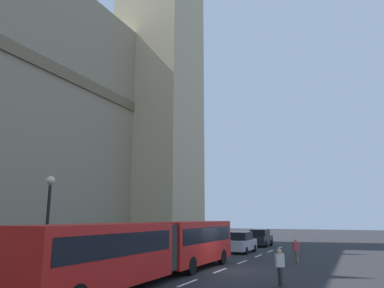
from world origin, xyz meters
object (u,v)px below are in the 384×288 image
(articulated_bus, at_px, (155,245))
(traffic_cone_west, at_px, (282,255))
(street_lamp, at_px, (48,220))
(sedan_trailing, at_px, (261,238))
(pedestrian_near_cones, at_px, (280,266))
(pedestrian_by_kerb, at_px, (296,250))
(sedan_lead, at_px, (241,242))
(traffic_cone_middle, at_px, (280,252))

(articulated_bus, height_order, traffic_cone_west, articulated_bus)
(articulated_bus, relative_size, street_lamp, 3.30)
(sedan_trailing, height_order, traffic_cone_west, sedan_trailing)
(pedestrian_near_cones, bearing_deg, articulated_bus, 98.21)
(traffic_cone_west, bearing_deg, pedestrian_by_kerb, -151.62)
(pedestrian_by_kerb, bearing_deg, sedan_lead, 44.10)
(traffic_cone_west, bearing_deg, articulated_bus, 161.49)
(pedestrian_near_cones, height_order, pedestrian_by_kerb, same)
(sedan_trailing, height_order, pedestrian_by_kerb, sedan_trailing)
(traffic_cone_west, relative_size, street_lamp, 0.11)
(sedan_trailing, xyz_separation_m, pedestrian_by_kerb, (-13.91, -5.97, -0.00))
(sedan_trailing, bearing_deg, pedestrian_near_cones, -163.86)
(sedan_lead, height_order, sedan_trailing, same)
(traffic_cone_west, bearing_deg, pedestrian_near_cones, -169.60)
(traffic_cone_west, relative_size, pedestrian_by_kerb, 0.34)
(sedan_trailing, xyz_separation_m, traffic_cone_west, (-11.05, -4.42, -0.63))
(sedan_lead, relative_size, pedestrian_by_kerb, 2.60)
(articulated_bus, xyz_separation_m, pedestrian_by_kerb, (9.65, -5.74, -0.83))
(articulated_bus, height_order, pedestrian_near_cones, articulated_bus)
(articulated_bus, bearing_deg, street_lamp, 124.96)
(sedan_trailing, height_order, street_lamp, street_lamp)
(street_lamp, bearing_deg, traffic_cone_middle, -23.78)
(traffic_cone_west, distance_m, traffic_cone_middle, 2.64)
(articulated_bus, distance_m, pedestrian_near_cones, 6.44)
(sedan_lead, relative_size, sedan_trailing, 1.00)
(traffic_cone_middle, distance_m, pedestrian_near_cones, 14.44)
(traffic_cone_west, distance_m, pedestrian_near_cones, 11.81)
(sedan_lead, relative_size, pedestrian_near_cones, 2.60)
(sedan_trailing, relative_size, pedestrian_by_kerb, 2.60)
(traffic_cone_west, bearing_deg, sedan_lead, 53.64)
(sedan_lead, bearing_deg, street_lamp, 166.80)
(traffic_cone_middle, xyz_separation_m, street_lamp, (-18.22, 8.03, 2.77))
(pedestrian_by_kerb, bearing_deg, traffic_cone_middle, 22.24)
(pedestrian_by_kerb, bearing_deg, articulated_bus, 149.28)
(articulated_bus, distance_m, sedan_trailing, 23.57)
(sedan_lead, height_order, street_lamp, street_lamp)
(sedan_trailing, relative_size, pedestrian_near_cones, 2.60)
(sedan_lead, height_order, pedestrian_near_cones, sedan_lead)
(street_lamp, bearing_deg, sedan_trailing, -9.09)
(traffic_cone_middle, xyz_separation_m, pedestrian_by_kerb, (-5.42, -2.21, 0.63))
(sedan_trailing, xyz_separation_m, traffic_cone_middle, (-8.49, -3.76, -0.63))
(traffic_cone_middle, relative_size, pedestrian_near_cones, 0.34)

